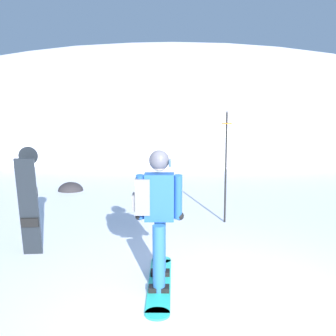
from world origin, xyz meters
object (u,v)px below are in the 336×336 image
object	(u,v)px
snowboarder_main	(157,214)
rock_dark	(71,191)
spare_snowboard	(29,202)
piste_marker_near	(226,159)

from	to	relation	value
snowboarder_main	rock_dark	bearing A→B (deg)	108.40
snowboarder_main	rock_dark	world-z (taller)	snowboarder_main
snowboarder_main	spare_snowboard	xyz separation A→B (m)	(-1.81, 1.11, -0.09)
piste_marker_near	rock_dark	distance (m)	4.67
spare_snowboard	piste_marker_near	xyz separation A→B (m)	(3.24, 1.55, 0.38)
spare_snowboard	piste_marker_near	distance (m)	3.61
piste_marker_near	rock_dark	xyz separation A→B (m)	(-3.33, 3.05, -1.21)
snowboarder_main	rock_dark	xyz separation A→B (m)	(-1.90, 5.71, -0.92)
snowboarder_main	piste_marker_near	world-z (taller)	piste_marker_near
snowboarder_main	spare_snowboard	distance (m)	2.13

